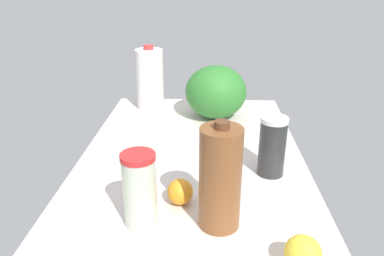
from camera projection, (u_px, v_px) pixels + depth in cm
name	position (u px, v px, depth cm)	size (l,w,h in cm)	color
countertop	(192.00, 158.00, 130.54)	(120.00, 76.00, 3.00)	beige
milk_jug	(150.00, 79.00, 168.96)	(12.29, 12.29, 28.81)	white
tumbler_cup	(140.00, 190.00, 91.16)	(8.51, 8.51, 19.48)	beige
chocolate_milk_jug	(220.00, 178.00, 89.39)	(10.26, 10.26, 27.99)	brown
watermelon	(216.00, 92.00, 159.31)	(25.99, 25.99, 22.44)	#2C742B
shaker_bottle	(272.00, 146.00, 114.30)	(8.42, 8.42, 18.89)	#292B2B
lemon_near_front	(303.00, 253.00, 78.97)	(7.93, 7.93, 7.93)	yellow
orange_beside_bowl	(180.00, 192.00, 101.59)	(7.15, 7.15, 7.15)	orange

